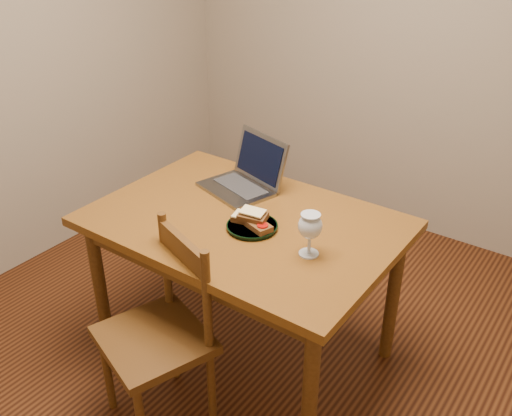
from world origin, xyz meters
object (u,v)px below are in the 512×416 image
Objects in this scene: chair at (158,327)px; laptop at (247,174)px; plate at (252,227)px; table at (244,236)px; milk_glass at (310,234)px.

chair is 0.84m from laptop.
table is at bearing 149.22° from plate.
laptop is at bearing 129.19° from plate.
chair is at bearing -104.54° from plate.
chair is at bearing -64.28° from laptop.
table is 0.13m from plate.
plate is 1.19× the size of milk_glass.
chair reaches higher than table.
milk_glass is (0.29, -0.03, 0.08)m from plate.
laptop is at bearing 118.73° from chair.
milk_glass is (0.41, 0.43, 0.36)m from chair.
plate is at bearing 94.79° from chair.
chair is (-0.05, -0.51, -0.18)m from table.
milk_glass is at bearing -15.30° from laptop.
plate is at bearing -30.78° from table.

